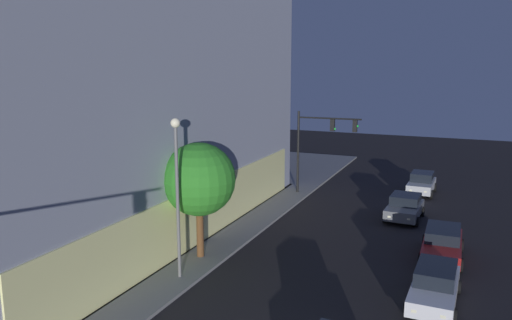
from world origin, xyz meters
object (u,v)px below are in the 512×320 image
car_white (435,285)px  car_grey (405,207)px  sidewalk_tree (199,180)px  street_lamp_sidewalk (177,179)px  modern_building (33,77)px  car_silver (422,183)px  traffic_light_far_corner (321,136)px  car_red (442,243)px

car_white → car_grey: size_ratio=1.16×
car_grey → sidewalk_tree: bearing=141.8°
street_lamp_sidewalk → car_grey: street_lamp_sidewalk is taller
modern_building → car_silver: size_ratio=7.42×
street_lamp_sidewalk → car_silver: 23.68m
modern_building → car_silver: 29.25m
car_silver → car_grey: bearing=177.2°
sidewalk_tree → car_white: (-0.35, -11.72, -3.49)m
car_grey → car_silver: 7.44m
car_grey → traffic_light_far_corner: bearing=62.2°
car_red → car_silver: bearing=9.7°
modern_building → car_red: 26.44m
traffic_light_far_corner → car_white: size_ratio=1.34×
car_white → car_red: size_ratio=0.99×
street_lamp_sidewalk → car_red: 14.36m
car_silver → car_white: bearing=-173.0°
sidewalk_tree → car_grey: bearing=-38.2°
sidewalk_tree → car_grey: sidewalk_tree is taller
car_white → car_grey: (11.77, 2.74, 0.02)m
car_red → modern_building: bearing=96.7°
car_red → car_grey: (6.27, 2.71, -0.01)m
traffic_light_far_corner → car_red: bearing=-136.0°
car_red → car_grey: car_grey is taller
car_red → car_grey: size_ratio=1.17×
traffic_light_far_corner → car_red: traffic_light_far_corner is taller
street_lamp_sidewalk → car_grey: 17.02m
sidewalk_tree → car_grey: (11.42, -8.98, -3.46)m
modern_building → car_red: (2.94, -24.88, -8.45)m
modern_building → sidewalk_tree: size_ratio=4.98×
car_white → car_silver: (19.20, 2.37, 0.06)m
car_silver → traffic_light_far_corner: bearing=118.0°
sidewalk_tree → car_red: bearing=-66.3°
car_white → modern_building: bearing=84.1°
traffic_light_far_corner → car_white: traffic_light_far_corner is taller
modern_building → car_white: modern_building is taller
modern_building → car_grey: 25.45m
modern_building → car_white: bearing=-95.9°
car_grey → car_silver: bearing=-2.8°
car_red → car_grey: bearing=23.4°
street_lamp_sidewalk → sidewalk_tree: 2.79m
car_silver → car_red: bearing=-170.3°
traffic_light_far_corner → car_white: 18.51m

